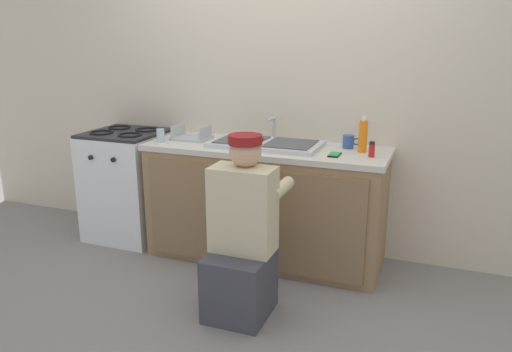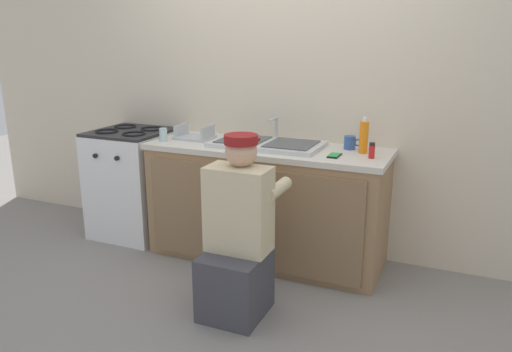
{
  "view_description": "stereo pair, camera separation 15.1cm",
  "coord_description": "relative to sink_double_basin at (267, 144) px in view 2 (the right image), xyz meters",
  "views": [
    {
      "loc": [
        1.21,
        -3.06,
        1.66
      ],
      "look_at": [
        0.0,
        0.1,
        0.7
      ],
      "focal_mm": 35.0,
      "sensor_mm": 36.0,
      "label": 1
    },
    {
      "loc": [
        1.35,
        -3.0,
        1.66
      ],
      "look_at": [
        0.0,
        0.1,
        0.7
      ],
      "focal_mm": 35.0,
      "sensor_mm": 36.0,
      "label": 2
    }
  ],
  "objects": [
    {
      "name": "countertop",
      "position": [
        0.0,
        -0.0,
        -0.04
      ],
      "size": [
        1.79,
        0.62,
        0.04
      ],
      "primitive_type": "cube",
      "color": "beige",
      "rests_on": "counter_cabinet"
    },
    {
      "name": "counter_cabinet",
      "position": [
        0.0,
        -0.01,
        -0.48
      ],
      "size": [
        1.75,
        0.62,
        0.83
      ],
      "color": "#997551",
      "rests_on": "ground_plane"
    },
    {
      "name": "soap_bottle_orange",
      "position": [
        0.69,
        0.05,
        0.09
      ],
      "size": [
        0.06,
        0.06,
        0.25
      ],
      "color": "orange",
      "rests_on": "countertop"
    },
    {
      "name": "back_wall",
      "position": [
        0.0,
        0.35,
        0.35
      ],
      "size": [
        6.0,
        0.1,
        2.5
      ],
      "primitive_type": "cube",
      "color": "beige",
      "rests_on": "ground_plane"
    },
    {
      "name": "cell_phone",
      "position": [
        0.54,
        -0.11,
        -0.01
      ],
      "size": [
        0.07,
        0.14,
        0.01
      ],
      "color": "black",
      "rests_on": "countertop"
    },
    {
      "name": "dish_rack_tray",
      "position": [
        -0.62,
        0.02,
        0.01
      ],
      "size": [
        0.28,
        0.22,
        0.11
      ],
      "color": "#B2B7BC",
      "rests_on": "countertop"
    },
    {
      "name": "plumber_person",
      "position": [
        0.14,
        -0.8,
        -0.43
      ],
      "size": [
        0.42,
        0.61,
        1.1
      ],
      "color": "#3F3F47",
      "rests_on": "ground_plane"
    },
    {
      "name": "ground_plane",
      "position": [
        0.0,
        -0.3,
        -0.9
      ],
      "size": [
        12.0,
        12.0,
        0.0
      ],
      "primitive_type": "plane",
      "color": "gray"
    },
    {
      "name": "water_glass",
      "position": [
        -0.8,
        -0.15,
        0.03
      ],
      "size": [
        0.06,
        0.06,
        0.1
      ],
      "color": "#ADC6CC",
      "rests_on": "countertop"
    },
    {
      "name": "coffee_mug",
      "position": [
        0.58,
        0.14,
        0.03
      ],
      "size": [
        0.13,
        0.08,
        0.09
      ],
      "color": "#335699",
      "rests_on": "countertop"
    },
    {
      "name": "stove_range",
      "position": [
        -1.23,
        -0.0,
        -0.44
      ],
      "size": [
        0.6,
        0.62,
        0.91
      ],
      "color": "white",
      "rests_on": "ground_plane"
    },
    {
      "name": "spice_bottle_red",
      "position": [
        0.77,
        -0.07,
        0.03
      ],
      "size": [
        0.04,
        0.04,
        0.1
      ],
      "color": "red",
      "rests_on": "countertop"
    },
    {
      "name": "sink_double_basin",
      "position": [
        0.0,
        0.0,
        0.0
      ],
      "size": [
        0.8,
        0.44,
        0.19
      ],
      "color": "silver",
      "rests_on": "countertop"
    }
  ]
}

